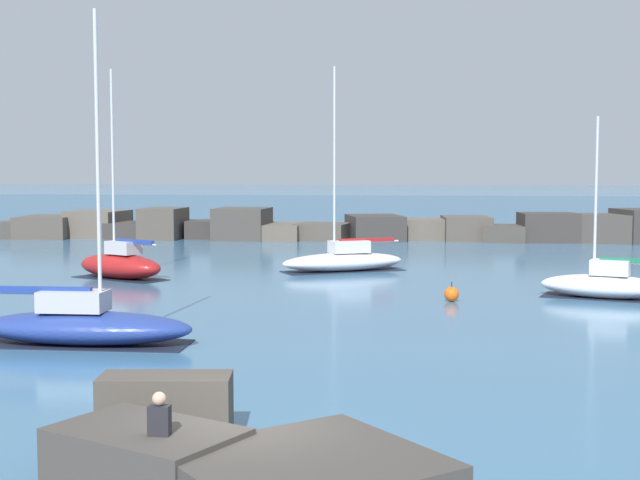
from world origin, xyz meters
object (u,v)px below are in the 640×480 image
Objects in this scene: sailboat_moored_0 at (120,264)px; mooring_buoy_orange_near at (452,294)px; sailboat_moored_3 at (84,324)px; person_on_rocks at (160,438)px; sailboat_moored_1 at (604,284)px; sailboat_moored_6 at (344,260)px.

sailboat_moored_0 reaches higher than mooring_buoy_orange_near.
sailboat_moored_3 reaches higher than person_on_rocks.
sailboat_moored_0 is 16.92m from sailboat_moored_3.
sailboat_moored_1 is (22.58, -4.25, -0.14)m from sailboat_moored_0.
sailboat_moored_3 is at bearing -138.40° from mooring_buoy_orange_near.
sailboat_moored_6 is (10.79, 4.56, -0.13)m from sailboat_moored_0.
person_on_rocks is at bearing -69.86° from sailboat_moored_0.
sailboat_moored_0 is at bearing 110.14° from person_on_rocks.
sailboat_moored_1 reaches higher than person_on_rocks.
person_on_rocks is (-5.63, -22.69, 0.69)m from mooring_buoy_orange_near.
person_on_rocks is (10.50, -28.63, 0.25)m from sailboat_moored_0.
sailboat_moored_1 is at bearing 33.64° from sailboat_moored_3.
sailboat_moored_6 reaches higher than sailboat_moored_0.
sailboat_moored_3 is 5.82× the size of person_on_rocks.
sailboat_moored_0 is at bearing 105.16° from sailboat_moored_3.
sailboat_moored_0 is at bearing 169.34° from sailboat_moored_1.
sailboat_moored_0 is at bearing 159.78° from mooring_buoy_orange_near.
sailboat_moored_0 is 17.19m from mooring_buoy_orange_near.
sailboat_moored_3 is 12.63× the size of mooring_buoy_orange_near.
sailboat_moored_1 is at bearing 14.67° from mooring_buoy_orange_near.
sailboat_moored_3 reaches higher than sailboat_moored_1.
sailboat_moored_0 is 30.49m from person_on_rocks.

